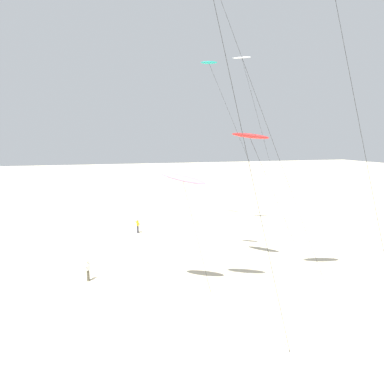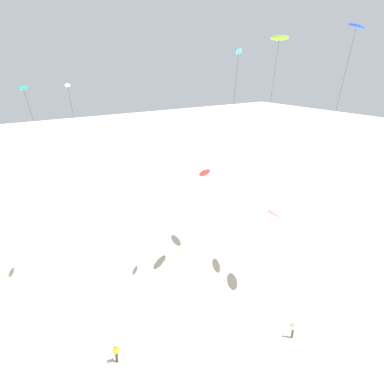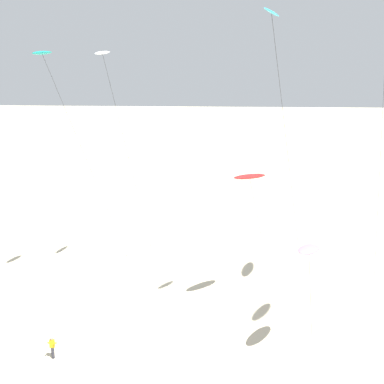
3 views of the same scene
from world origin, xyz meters
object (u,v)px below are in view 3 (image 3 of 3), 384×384
at_px(kite_white, 105,62).
at_px(kite_teal, 44,57).
at_px(kite_red, 250,177).
at_px(kite_flyer_middle, 52,347).
at_px(kite_pink, 309,249).
at_px(kite_cyan, 273,29).

distance_m(kite_white, kite_teal, 4.91).
xyz_separation_m(kite_red, kite_flyer_middle, (-13.87, -7.61, -10.38)).
relative_size(kite_white, kite_teal, 1.00).
height_order(kite_pink, kite_red, kite_red).
relative_size(kite_cyan, kite_flyer_middle, 14.05).
height_order(kite_red, kite_flyer_middle, kite_red).
xyz_separation_m(kite_white, kite_pink, (15.32, -11.52, -11.22)).
xyz_separation_m(kite_red, kite_teal, (-15.92, 2.07, 8.75)).
bearing_deg(kite_cyan, kite_white, 147.49).
distance_m(kite_pink, kite_cyan, 14.42).
height_order(kite_pink, kite_flyer_middle, kite_pink).
height_order(kite_cyan, kite_red, kite_cyan).
bearing_deg(kite_teal, kite_pink, -24.65).
relative_size(kite_white, kite_pink, 2.29).
bearing_deg(kite_flyer_middle, kite_pink, 2.47).
bearing_deg(kite_pink, kite_flyer_middle, -177.53).
height_order(kite_white, kite_pink, kite_white).
xyz_separation_m(kite_pink, kite_cyan, (-2.60, 3.42, 13.76)).
relative_size(kite_white, kite_cyan, 0.87).
bearing_deg(kite_red, kite_teal, 172.58).
bearing_deg(kite_white, kite_cyan, -32.51).
relative_size(kite_pink, kite_flyer_middle, 5.35).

